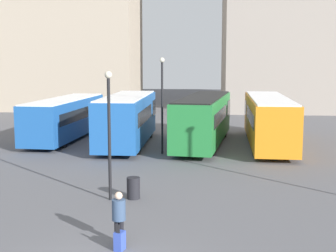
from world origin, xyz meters
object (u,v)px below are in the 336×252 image
(bus_0, at_px, (66,117))
(suitcase, at_px, (120,241))
(trash_bin, at_px, (133,188))
(bus_1, at_px, (128,118))
(lamp_post_0, at_px, (109,124))
(bus_2, at_px, (204,118))
(traveler, at_px, (119,213))
(lamp_post_2, at_px, (162,98))
(bus_3, at_px, (268,119))

(bus_0, height_order, suitcase, bus_0)
(trash_bin, bearing_deg, bus_1, 100.19)
(lamp_post_0, bearing_deg, bus_2, 73.79)
(suitcase, height_order, lamp_post_0, lamp_post_0)
(traveler, bearing_deg, bus_0, 37.95)
(bus_0, distance_m, trash_bin, 15.42)
(traveler, distance_m, trash_bin, 4.60)
(bus_1, distance_m, traveler, 16.58)
(suitcase, height_order, trash_bin, trash_bin)
(bus_1, xyz_separation_m, bus_2, (4.89, 0.48, -0.02))
(traveler, xyz_separation_m, lamp_post_2, (0.10, 13.66, 2.35))
(bus_3, bearing_deg, lamp_post_0, 150.93)
(bus_1, distance_m, bus_3, 9.05)
(bus_0, distance_m, bus_1, 5.05)
(bus_0, xyz_separation_m, bus_2, (9.53, -1.51, 0.18))
(bus_1, xyz_separation_m, lamp_post_0, (1.25, -12.05, 1.25))
(lamp_post_0, relative_size, lamp_post_2, 0.90)
(bus_3, bearing_deg, bus_1, 96.68)
(lamp_post_0, height_order, trash_bin, lamp_post_0)
(bus_1, relative_size, trash_bin, 11.44)
(bus_2, xyz_separation_m, traveler, (-2.52, -16.86, -0.78))
(bus_3, relative_size, lamp_post_2, 2.09)
(traveler, height_order, trash_bin, traveler)
(bus_2, height_order, lamp_post_2, lamp_post_2)
(bus_3, height_order, lamp_post_0, lamp_post_0)
(bus_0, bearing_deg, bus_3, -91.57)
(bus_2, bearing_deg, suitcase, -179.73)
(bus_2, bearing_deg, trash_bin, 175.48)
(bus_1, bearing_deg, traveler, -171.22)
(bus_0, relative_size, lamp_post_0, 2.09)
(lamp_post_2, bearing_deg, lamp_post_0, -97.49)
(bus_3, distance_m, suitcase, 18.81)
(suitcase, bearing_deg, lamp_post_0, 31.33)
(bus_0, distance_m, traveler, 19.68)
(bus_3, height_order, lamp_post_2, lamp_post_2)
(bus_2, bearing_deg, lamp_post_2, 151.09)
(bus_0, xyz_separation_m, bus_3, (13.67, -1.30, 0.15))
(traveler, height_order, suitcase, traveler)
(bus_1, distance_m, suitcase, 17.14)
(bus_0, relative_size, bus_3, 0.90)
(bus_1, height_order, bus_2, bus_1)
(bus_3, relative_size, suitcase, 14.62)
(traveler, relative_size, lamp_post_2, 0.28)
(bus_2, xyz_separation_m, lamp_post_2, (-2.42, -3.20, 1.57))
(bus_3, relative_size, trash_bin, 13.73)
(lamp_post_2, bearing_deg, bus_0, 146.51)
(bus_0, bearing_deg, bus_1, -109.31)
(bus_0, height_order, traveler, bus_0)
(lamp_post_0, bearing_deg, bus_0, 112.77)
(bus_2, distance_m, lamp_post_0, 13.11)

